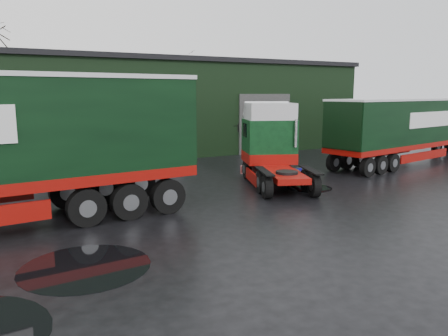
# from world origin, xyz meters

# --- Properties ---
(ground) EXTENTS (100.00, 100.00, 0.00)m
(ground) POSITION_xyz_m (0.00, 0.00, 0.00)
(ground) COLOR black
(warehouse) EXTENTS (32.40, 12.40, 6.30)m
(warehouse) POSITION_xyz_m (2.00, 20.00, 3.16)
(warehouse) COLOR black
(warehouse) RESTS_ON ground
(hero_tractor) EXTENTS (4.36, 6.38, 3.66)m
(hero_tractor) POSITION_xyz_m (4.50, 4.50, 1.83)
(hero_tractor) COLOR #0A3314
(hero_tractor) RESTS_ON ground
(lorry_right) EXTENTS (14.63, 5.04, 3.79)m
(lorry_right) POSITION_xyz_m (14.17, 6.17, 1.89)
(lorry_right) COLOR silver
(lorry_right) RESTS_ON ground
(wash_bucket) EXTENTS (0.40, 0.40, 0.29)m
(wash_bucket) POSITION_xyz_m (7.28, 6.61, 0.15)
(wash_bucket) COLOR #1308AF
(wash_bucket) RESTS_ON ground
(tree_back_b) EXTENTS (4.40, 4.40, 7.50)m
(tree_back_b) POSITION_xyz_m (10.00, 30.00, 3.75)
(tree_back_b) COLOR black
(tree_back_b) RESTS_ON ground
(puddle_0) EXTENTS (3.05, 3.05, 0.01)m
(puddle_0) POSITION_xyz_m (-4.65, -0.77, 0.00)
(puddle_0) COLOR black
(puddle_0) RESTS_ON ground
(puddle_1) EXTENTS (1.94, 1.94, 0.01)m
(puddle_1) POSITION_xyz_m (5.61, 3.65, 0.00)
(puddle_1) COLOR black
(puddle_1) RESTS_ON ground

